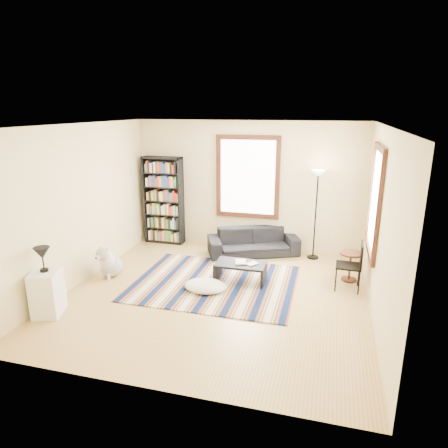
% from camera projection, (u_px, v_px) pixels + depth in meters
% --- Properties ---
extents(floor, '(5.00, 5.00, 0.10)m').
position_uv_depth(floor, '(216.00, 296.00, 6.83)').
color(floor, tan).
rests_on(floor, ground).
extents(ceiling, '(5.00, 5.00, 0.10)m').
position_uv_depth(ceiling, '(215.00, 122.00, 6.01)').
color(ceiling, white).
rests_on(ceiling, floor).
extents(wall_back, '(5.00, 0.10, 2.80)m').
position_uv_depth(wall_back, '(248.00, 186.00, 8.78)').
color(wall_back, beige).
rests_on(wall_back, floor).
extents(wall_front, '(5.00, 0.10, 2.80)m').
position_uv_depth(wall_front, '(146.00, 277.00, 4.06)').
color(wall_front, beige).
rests_on(wall_front, floor).
extents(wall_left, '(0.10, 5.00, 2.80)m').
position_uv_depth(wall_left, '(78.00, 205.00, 7.06)').
color(wall_left, beige).
rests_on(wall_left, floor).
extents(wall_right, '(0.10, 5.00, 2.80)m').
position_uv_depth(wall_right, '(385.00, 226.00, 5.78)').
color(wall_right, beige).
rests_on(wall_right, floor).
extents(window_back, '(1.20, 0.06, 1.60)m').
position_uv_depth(window_back, '(248.00, 177.00, 8.65)').
color(window_back, white).
rests_on(window_back, wall_back).
extents(window_right, '(0.06, 1.20, 1.60)m').
position_uv_depth(window_right, '(375.00, 201.00, 6.49)').
color(window_right, white).
rests_on(window_right, wall_right).
extents(rug, '(2.86, 2.29, 0.02)m').
position_uv_depth(rug, '(215.00, 283.00, 7.21)').
color(rug, '#0C1A3E').
rests_on(rug, floor).
extents(sofa, '(1.46, 2.05, 0.56)m').
position_uv_depth(sofa, '(253.00, 242.00, 8.58)').
color(sofa, black).
rests_on(sofa, floor).
extents(bookshelf, '(0.90, 0.30, 2.00)m').
position_uv_depth(bookshelf, '(164.00, 200.00, 9.16)').
color(bookshelf, black).
rests_on(bookshelf, floor).
extents(coffee_table, '(1.00, 0.72, 0.36)m').
position_uv_depth(coffee_table, '(240.00, 272.00, 7.24)').
color(coffee_table, black).
rests_on(coffee_table, floor).
extents(book_a, '(0.29, 0.24, 0.02)m').
position_uv_depth(book_a, '(235.00, 262.00, 7.21)').
color(book_a, beige).
rests_on(book_a, coffee_table).
extents(book_b, '(0.24, 0.25, 0.02)m').
position_uv_depth(book_b, '(249.00, 262.00, 7.20)').
color(book_b, beige).
rests_on(book_b, coffee_table).
extents(floor_cushion, '(0.88, 0.77, 0.19)m').
position_uv_depth(floor_cushion, '(205.00, 286.00, 6.90)').
color(floor_cushion, beige).
rests_on(floor_cushion, floor).
extents(floor_lamp, '(0.40, 0.40, 1.86)m').
position_uv_depth(floor_lamp, '(315.00, 215.00, 8.17)').
color(floor_lamp, black).
rests_on(floor_lamp, floor).
extents(side_table, '(0.53, 0.53, 0.54)m').
position_uv_depth(side_table, '(350.00, 267.00, 7.27)').
color(side_table, '#431B10').
rests_on(side_table, floor).
extents(folding_chair, '(0.43, 0.41, 0.86)m').
position_uv_depth(folding_chair, '(348.00, 266.00, 6.88)').
color(folding_chair, black).
rests_on(folding_chair, floor).
extents(white_cabinet, '(0.52, 0.59, 0.70)m').
position_uv_depth(white_cabinet, '(47.00, 293.00, 6.07)').
color(white_cabinet, white).
rests_on(white_cabinet, floor).
extents(table_lamp, '(0.25, 0.25, 0.38)m').
position_uv_depth(table_lamp, '(43.00, 259.00, 5.92)').
color(table_lamp, black).
rests_on(table_lamp, white_cabinet).
extents(dog, '(0.55, 0.69, 0.61)m').
position_uv_depth(dog, '(111.00, 260.00, 7.46)').
color(dog, silver).
rests_on(dog, floor).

